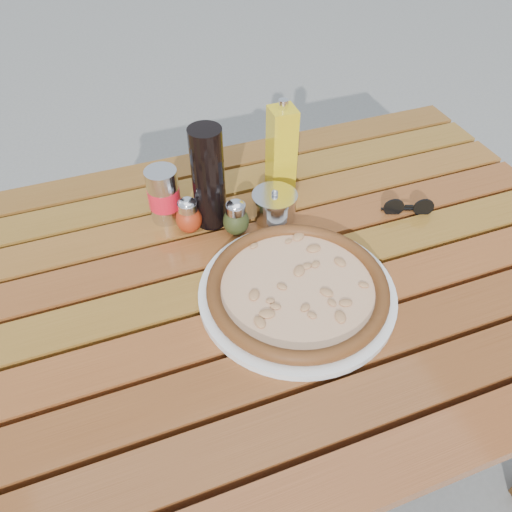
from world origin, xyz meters
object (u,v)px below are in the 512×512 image
object	(u,v)px
plate	(297,293)
pepper_shaker	(189,216)
sunglasses	(408,208)
dark_bottle	(208,178)
oregano_shaker	(236,218)
olive_oil_cruet	(281,148)
parmesan_tin	(274,205)
soda_can	(164,195)
table	(259,300)
pizza	(297,287)

from	to	relation	value
plate	pepper_shaker	world-z (taller)	pepper_shaker
sunglasses	dark_bottle	bearing A→B (deg)	-176.49
oregano_shaker	olive_oil_cruet	world-z (taller)	olive_oil_cruet
dark_bottle	parmesan_tin	bearing A→B (deg)	-14.66
plate	dark_bottle	bearing A→B (deg)	108.31
oregano_shaker	olive_oil_cruet	xyz separation A→B (m)	(0.15, 0.12, 0.06)
oregano_shaker	soda_can	bearing A→B (deg)	141.77
oregano_shaker	soda_can	distance (m)	0.16
dark_bottle	soda_can	size ratio (longest dim) A/B	1.83
oregano_shaker	dark_bottle	size ratio (longest dim) A/B	0.37
table	sunglasses	size ratio (longest dim) A/B	12.73
oregano_shaker	soda_can	size ratio (longest dim) A/B	0.68
table	oregano_shaker	bearing A→B (deg)	91.29
pepper_shaker	soda_can	distance (m)	0.07
sunglasses	soda_can	bearing A→B (deg)	-178.35
table	soda_can	distance (m)	0.29
table	pepper_shaker	bearing A→B (deg)	118.29
pizza	oregano_shaker	bearing A→B (deg)	103.15
pepper_shaker	dark_bottle	size ratio (longest dim) A/B	0.37
pepper_shaker	olive_oil_cruet	size ratio (longest dim) A/B	0.39
pizza	sunglasses	xyz separation A→B (m)	(0.32, 0.13, -0.01)
plate	dark_bottle	xyz separation A→B (m)	(-0.09, 0.26, 0.10)
sunglasses	table	bearing A→B (deg)	-150.25
pizza	soda_can	xyz separation A→B (m)	(-0.17, 0.30, 0.04)
table	soda_can	world-z (taller)	soda_can
dark_bottle	parmesan_tin	size ratio (longest dim) A/B	1.79
plate	dark_bottle	distance (m)	0.29
oregano_shaker	parmesan_tin	bearing A→B (deg)	11.92
oregano_shaker	parmesan_tin	world-z (taller)	oregano_shaker
table	dark_bottle	xyz separation A→B (m)	(-0.04, 0.18, 0.19)
pepper_shaker	olive_oil_cruet	bearing A→B (deg)	19.44
plate	oregano_shaker	bearing A→B (deg)	103.15
oregano_shaker	dark_bottle	distance (m)	0.10
plate	sunglasses	xyz separation A→B (m)	(0.32, 0.13, 0.01)
plate	pizza	distance (m)	0.02
soda_can	olive_oil_cruet	bearing A→B (deg)	5.58
pepper_shaker	dark_bottle	world-z (taller)	dark_bottle
pizza	sunglasses	distance (m)	0.35
soda_can	sunglasses	xyz separation A→B (m)	(0.49, -0.17, -0.04)
soda_can	dark_bottle	bearing A→B (deg)	-27.03
plate	pepper_shaker	xyz separation A→B (m)	(-0.14, 0.24, 0.03)
plate	table	bearing A→B (deg)	120.97
pepper_shaker	soda_can	world-z (taller)	soda_can
olive_oil_cruet	sunglasses	size ratio (longest dim) A/B	1.91
pepper_shaker	sunglasses	size ratio (longest dim) A/B	0.75
pepper_shaker	dark_bottle	xyz separation A→B (m)	(0.05, 0.01, 0.07)
table	dark_bottle	distance (m)	0.26
oregano_shaker	pizza	bearing A→B (deg)	-76.85
parmesan_tin	sunglasses	size ratio (longest dim) A/B	1.12
table	pizza	distance (m)	0.13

